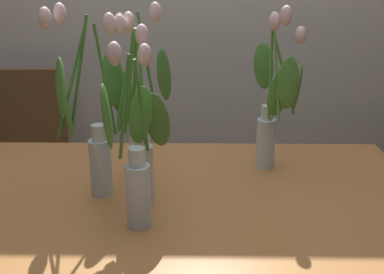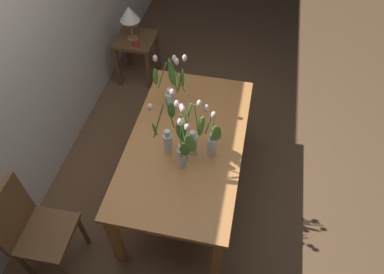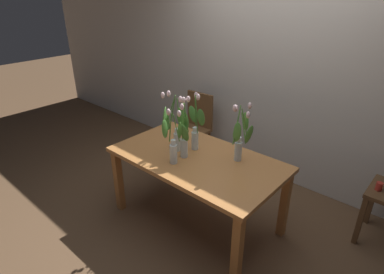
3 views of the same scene
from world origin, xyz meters
name	(u,v)px [view 1 (image 1 of 3)]	position (x,y,z in m)	size (l,w,h in m)	color
dining_table	(176,216)	(0.00, 0.00, 0.65)	(1.60, 0.90, 0.74)	#B7753D
tulip_vase_0	(134,165)	(-0.10, -0.21, 0.92)	(0.14, 0.18, 0.51)	silver
tulip_vase_1	(140,123)	(-0.12, 0.12, 0.93)	(0.26, 0.17, 0.58)	silver
tulip_vase_2	(93,132)	(-0.25, -0.03, 0.95)	(0.22, 0.21, 0.59)	silver
tulip_vase_3	(138,135)	(-0.11, -0.06, 0.95)	(0.22, 0.21, 0.56)	silver
tulip_vase_4	(273,107)	(0.33, 0.19, 0.97)	(0.18, 0.27, 0.57)	silver
dining_chair	(26,148)	(-0.85, 0.96, 0.52)	(0.41, 0.41, 0.93)	brown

